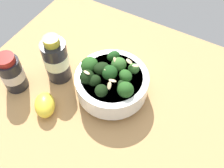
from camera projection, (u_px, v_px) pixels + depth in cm
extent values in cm
cube|color=tan|center=(97.00, 103.00, 66.81)|extent=(66.89, 66.89, 4.89)
cylinder|color=white|center=(112.00, 91.00, 65.03)|extent=(9.61, 9.61, 1.74)
cylinder|color=white|center=(112.00, 83.00, 62.23)|extent=(17.47, 17.47, 5.22)
cylinder|color=silver|center=(112.00, 78.00, 60.44)|extent=(14.47, 14.47, 0.80)
cylinder|color=#4A8F3C|center=(100.00, 73.00, 61.44)|extent=(1.87, 2.11, 1.75)
ellipsoid|color=black|center=(100.00, 68.00, 59.95)|extent=(5.75, 5.57, 4.14)
cylinder|color=#2F662B|center=(95.00, 87.00, 59.74)|extent=(1.34, 1.08, 1.64)
ellipsoid|color=black|center=(95.00, 83.00, 58.48)|extent=(4.56, 4.60, 3.53)
cylinder|color=#2F662B|center=(125.00, 94.00, 58.32)|extent=(1.80, 1.89, 1.29)
ellipsoid|color=#23511C|center=(125.00, 90.00, 57.02)|extent=(5.01, 5.17, 5.15)
cylinder|color=#3C7A32|center=(122.00, 88.00, 59.82)|extent=(1.20, 1.26, 1.56)
ellipsoid|color=black|center=(123.00, 85.00, 58.61)|extent=(3.55, 3.28, 2.58)
cylinder|color=#589D47|center=(89.00, 80.00, 60.95)|extent=(1.58, 1.78, 1.66)
ellipsoid|color=black|center=(88.00, 76.00, 59.61)|extent=(4.78, 4.51, 4.70)
cylinder|color=#2F662B|center=(119.00, 69.00, 62.47)|extent=(1.62, 1.63, 1.44)
ellipsoid|color=#386B2B|center=(119.00, 65.00, 61.24)|extent=(5.03, 5.77, 4.72)
cylinder|color=#4A8F3C|center=(90.00, 70.00, 63.00)|extent=(1.82, 1.94, 1.95)
ellipsoid|color=#23511C|center=(89.00, 65.00, 61.47)|extent=(5.98, 6.40, 6.01)
cylinder|color=#4A8F3C|center=(110.00, 78.00, 60.48)|extent=(2.16, 2.13, 1.63)
ellipsoid|color=#194216|center=(109.00, 73.00, 58.98)|extent=(4.56, 5.08, 4.39)
cylinder|color=#3C7A32|center=(105.00, 74.00, 61.71)|extent=(1.53, 1.38, 1.22)
ellipsoid|color=#23511C|center=(104.00, 71.00, 60.64)|extent=(4.35, 4.60, 3.44)
cylinder|color=#4A8F3C|center=(102.00, 95.00, 58.35)|extent=(1.88, 1.64, 1.69)
ellipsoid|color=black|center=(101.00, 91.00, 57.05)|extent=(3.80, 3.83, 3.19)
cylinder|color=#3C7A32|center=(133.00, 73.00, 62.43)|extent=(1.34, 1.27, 1.44)
ellipsoid|color=#386B2B|center=(134.00, 69.00, 61.16)|extent=(3.90, 3.93, 4.01)
cylinder|color=#3C7A32|center=(125.00, 80.00, 60.47)|extent=(1.77, 1.72, 1.54)
ellipsoid|color=#23511C|center=(126.00, 76.00, 59.05)|extent=(4.99, 4.95, 3.53)
cylinder|color=#2F662B|center=(113.00, 60.00, 64.83)|extent=(1.52, 1.68, 1.55)
ellipsoid|color=#194216|center=(113.00, 57.00, 63.69)|extent=(5.07, 4.56, 4.38)
ellipsoid|color=#DBBC84|center=(136.00, 66.00, 58.79)|extent=(1.89, 2.05, 0.65)
ellipsoid|color=#DBBC84|center=(108.00, 70.00, 58.04)|extent=(1.54, 2.06, 1.12)
ellipsoid|color=#DBBC84|center=(112.00, 81.00, 56.62)|extent=(1.29, 1.93, 0.68)
ellipsoid|color=#DBBC84|center=(129.00, 61.00, 59.77)|extent=(1.51, 2.04, 0.57)
ellipsoid|color=#DBBC84|center=(109.00, 86.00, 55.37)|extent=(1.81, 1.58, 1.43)
ellipsoid|color=#DBBC84|center=(116.00, 61.00, 60.14)|extent=(1.77, 1.94, 1.28)
ellipsoid|color=#DBBC84|center=(86.00, 74.00, 57.81)|extent=(1.48, 2.01, 0.80)
ellipsoid|color=yellow|center=(45.00, 105.00, 61.15)|extent=(8.28, 8.02, 4.35)
cylinder|color=black|center=(56.00, 61.00, 64.38)|extent=(6.16, 6.16, 11.76)
cylinder|color=gold|center=(51.00, 41.00, 58.85)|extent=(3.81, 3.81, 1.94)
cylinder|color=#E6EEBD|center=(56.00, 59.00, 63.93)|extent=(6.28, 6.28, 3.46)
cylinder|color=black|center=(12.00, 74.00, 63.48)|extent=(5.66, 5.66, 9.29)
cylinder|color=maroon|center=(5.00, 60.00, 59.10)|extent=(4.51, 4.51, 1.53)
cylinder|color=beige|center=(12.00, 74.00, 63.34)|extent=(5.77, 5.77, 2.86)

